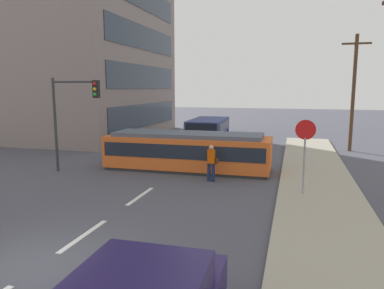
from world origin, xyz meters
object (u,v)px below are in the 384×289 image
(stop_sign, at_px, (305,141))
(pedestrian_crossing, at_px, (211,161))
(traffic_light_mast, at_px, (72,107))
(utility_pole_mid, at_px, (353,91))
(city_bus, at_px, (208,129))
(streetcar_tram, at_px, (188,151))

(stop_sign, bearing_deg, pedestrian_crossing, 161.16)
(traffic_light_mast, bearing_deg, utility_pole_mid, 36.74)
(pedestrian_crossing, distance_m, stop_sign, 4.37)
(city_bus, relative_size, pedestrian_crossing, 3.34)
(streetcar_tram, relative_size, traffic_light_mast, 1.81)
(city_bus, bearing_deg, utility_pole_mid, -6.17)
(traffic_light_mast, height_order, utility_pole_mid, utility_pole_mid)
(streetcar_tram, distance_m, stop_sign, 6.71)
(city_bus, distance_m, stop_sign, 14.58)
(city_bus, height_order, utility_pole_mid, utility_pole_mid)
(city_bus, distance_m, pedestrian_crossing, 11.83)
(utility_pole_mid, bearing_deg, stop_sign, -105.47)
(pedestrian_crossing, distance_m, traffic_light_mast, 7.34)
(city_bus, bearing_deg, stop_sign, -62.03)
(streetcar_tram, height_order, city_bus, streetcar_tram)
(stop_sign, distance_m, traffic_light_mast, 11.03)
(stop_sign, distance_m, utility_pole_mid, 12.32)
(streetcar_tram, height_order, utility_pole_mid, utility_pole_mid)
(city_bus, distance_m, utility_pole_mid, 10.55)
(streetcar_tram, xyz_separation_m, traffic_light_mast, (-5.23, -2.18, 2.30))
(stop_sign, xyz_separation_m, utility_pole_mid, (3.25, 11.75, 1.81))
(streetcar_tram, height_order, traffic_light_mast, traffic_light_mast)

